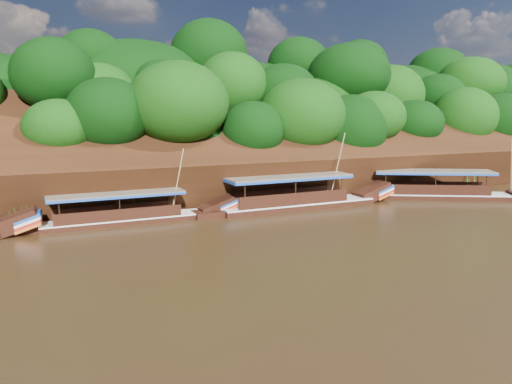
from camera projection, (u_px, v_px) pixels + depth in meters
ground at (363, 228)px, 33.38m from camera, size 160.00×160.00×0.00m
riverbank at (236, 165)px, 53.50m from camera, size 120.00×30.06×19.40m
boat_0 at (450, 192)px, 44.15m from camera, size 14.58×9.22×5.93m
boat_1 at (306, 200)px, 40.16m from camera, size 15.57×2.92×6.50m
boat_2 at (139, 215)px, 35.04m from camera, size 13.84×2.35×5.49m
reeds at (253, 197)px, 40.19m from camera, size 48.51×2.56×2.05m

